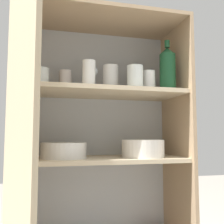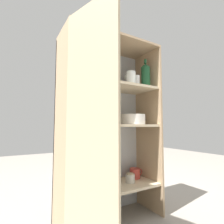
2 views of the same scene
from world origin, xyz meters
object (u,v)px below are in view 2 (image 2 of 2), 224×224
(mixing_bowl_large, at_px, (133,119))
(coffee_mug_primary, at_px, (89,186))
(wine_bottle, at_px, (146,75))
(plate_stack_white, at_px, (91,119))
(storage_jar, at_px, (130,178))

(mixing_bowl_large, bearing_deg, coffee_mug_primary, -177.35)
(mixing_bowl_large, bearing_deg, wine_bottle, -12.89)
(wine_bottle, distance_m, mixing_bowl_large, 0.41)
(plate_stack_white, bearing_deg, storage_jar, 1.12)
(wine_bottle, height_order, mixing_bowl_large, wine_bottle)
(mixing_bowl_large, bearing_deg, plate_stack_white, 176.08)
(mixing_bowl_large, xyz_separation_m, storage_jar, (-0.01, 0.03, -0.49))
(wine_bottle, relative_size, storage_jar, 3.34)
(plate_stack_white, bearing_deg, mixing_bowl_large, -3.92)
(wine_bottle, distance_m, storage_jar, 0.89)
(wine_bottle, bearing_deg, mixing_bowl_large, 167.11)
(storage_jar, bearing_deg, wine_bottle, -24.57)
(plate_stack_white, height_order, coffee_mug_primary, plate_stack_white)
(mixing_bowl_large, bearing_deg, storage_jar, 106.43)
(wine_bottle, xyz_separation_m, storage_jar, (-0.13, 0.06, -0.88))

